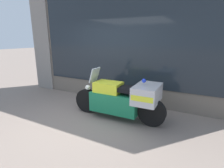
% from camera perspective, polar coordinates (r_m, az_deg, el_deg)
% --- Properties ---
extents(ground_plane, '(60.00, 60.00, 0.00)m').
position_cam_1_polar(ground_plane, '(4.19, -11.25, -12.56)').
color(ground_plane, gray).
extents(shop_building, '(6.79, 0.55, 4.10)m').
position_cam_1_polar(shop_building, '(5.60, -2.15, 16.33)').
color(shop_building, '#6B6056').
rests_on(shop_building, ground).
extents(window_display, '(5.55, 0.30, 1.90)m').
position_cam_1_polar(window_display, '(5.50, 4.59, -0.56)').
color(window_display, slate).
rests_on(window_display, ground).
extents(paramedic_motorcycle, '(2.34, 0.81, 1.20)m').
position_cam_1_polar(paramedic_motorcycle, '(4.11, 3.68, -4.61)').
color(paramedic_motorcycle, black).
rests_on(paramedic_motorcycle, ground).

